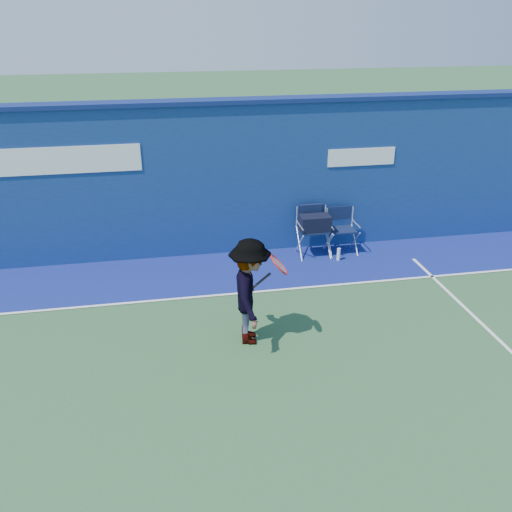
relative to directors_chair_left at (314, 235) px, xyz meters
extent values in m
plane|color=#2D5530|center=(-2.56, -4.59, -0.43)|extent=(80.00, 80.00, 0.00)
cube|color=navy|center=(-2.56, 0.61, 1.07)|extent=(24.00, 0.40, 3.00)
cube|color=navy|center=(-2.56, 0.61, 2.61)|extent=(24.00, 0.50, 0.08)
cube|color=white|center=(-5.56, 0.40, 1.67)|extent=(4.50, 0.02, 0.50)
cube|color=white|center=(1.04, 0.40, 1.47)|extent=(1.40, 0.02, 0.35)
cube|color=navy|center=(-2.56, -0.49, -0.43)|extent=(24.00, 1.80, 0.01)
cube|color=white|center=(-2.56, -1.39, -0.42)|extent=(24.00, 0.06, 0.01)
cube|color=#0F193A|center=(0.00, -0.01, 0.11)|extent=(0.53, 0.44, 0.03)
cube|color=silver|center=(0.00, 0.25, 0.33)|extent=(0.60, 0.03, 0.44)
cube|color=#0F193A|center=(0.00, 0.25, 0.42)|extent=(0.53, 0.03, 0.30)
cube|color=black|center=(0.00, -0.04, 0.28)|extent=(0.60, 0.35, 0.33)
cube|color=#0F193A|center=(0.00, 0.25, 0.46)|extent=(0.44, 0.07, 0.24)
cube|color=#0F193A|center=(0.61, 0.01, 0.07)|extent=(0.49, 0.41, 0.03)
cube|color=silver|center=(0.61, 0.25, 0.27)|extent=(0.55, 0.02, 0.40)
cube|color=#0F193A|center=(0.61, 0.25, 0.36)|extent=(0.49, 0.03, 0.28)
cylinder|color=white|center=(0.43, -0.35, -0.30)|extent=(0.07, 0.07, 0.26)
imported|color=#EA4738|center=(-1.80, -2.86, 0.40)|extent=(0.74, 1.14, 1.66)
torus|color=red|center=(-1.40, -2.98, 0.87)|extent=(0.29, 0.39, 0.30)
cylinder|color=gray|center=(-1.40, -2.98, 0.87)|extent=(0.23, 0.33, 0.24)
cylinder|color=black|center=(-1.66, -2.99, 0.65)|extent=(0.28, 0.06, 0.25)
camera|label=1|loc=(-2.97, -9.78, 4.22)|focal=38.00mm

